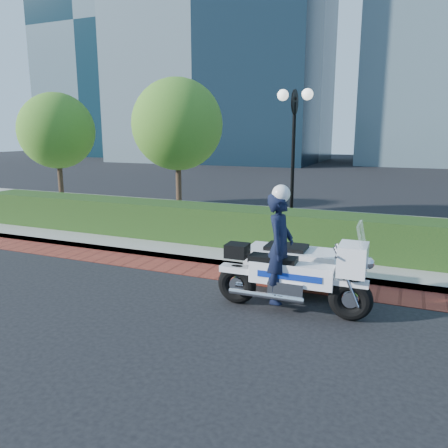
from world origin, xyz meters
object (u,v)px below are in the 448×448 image
at_px(lamppost, 294,140).
at_px(tree_b, 177,125).
at_px(police_motorcycle, 291,263).
at_px(tree_a, 57,131).

height_order(lamppost, tree_b, tree_b).
bearing_deg(police_motorcycle, tree_a, 150.45).
bearing_deg(lamppost, tree_a, 172.59).
xyz_separation_m(lamppost, police_motorcycle, (1.24, -4.82, -2.18)).
distance_m(lamppost, tree_a, 10.09).
bearing_deg(tree_b, police_motorcycle, -46.87).
bearing_deg(police_motorcycle, tree_b, 132.17).
distance_m(tree_a, tree_b, 5.50).
bearing_deg(tree_a, tree_b, 0.00).
relative_size(lamppost, tree_b, 0.86).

